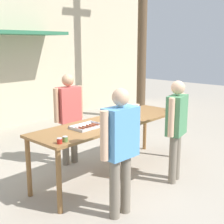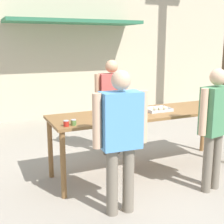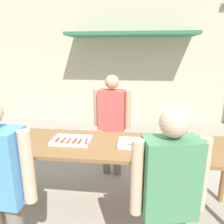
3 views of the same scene
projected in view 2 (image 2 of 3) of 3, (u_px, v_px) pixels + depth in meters
name	position (u px, v px, depth m)	size (l,w,h in m)	color
ground_plane	(145.00, 170.00, 4.82)	(24.00, 24.00, 0.00)	#A39989
building_facade_back	(68.00, 29.00, 7.87)	(12.00, 1.11, 4.50)	beige
serving_table	(146.00, 118.00, 4.64)	(2.89, 0.82, 0.92)	brown
food_tray_sausages	(112.00, 115.00, 4.39)	(0.47, 0.31, 0.04)	silver
food_tray_buns	(158.00, 109.00, 4.69)	(0.38, 0.29, 0.06)	silver
condiment_jar_mustard	(66.00, 123.00, 3.82)	(0.07, 0.07, 0.07)	#B22319
condiment_jar_ketchup	(74.00, 122.00, 3.87)	(0.07, 0.07, 0.07)	#567A38
person_server_behind_table	(112.00, 99.00, 5.32)	(0.59, 0.27, 1.64)	#756B5B
person_customer_holding_hotdog	(121.00, 132.00, 3.41)	(0.64, 0.27, 1.65)	#756B5B
person_customer_with_cup	(215.00, 120.00, 3.97)	(0.57, 0.30, 1.62)	#756B5B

